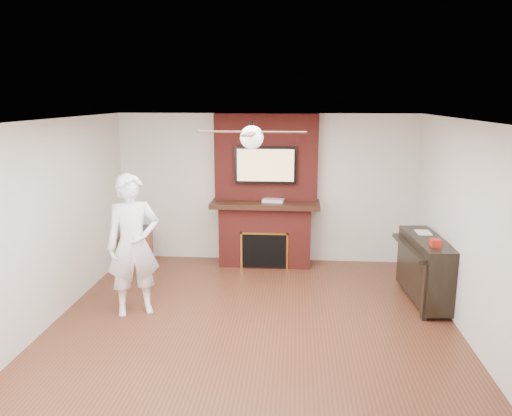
# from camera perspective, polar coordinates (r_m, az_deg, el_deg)

# --- Properties ---
(room_shell) EXTENTS (5.36, 5.86, 2.86)m
(room_shell) POSITION_cam_1_polar(r_m,az_deg,el_deg) (5.75, -0.47, -2.61)
(room_shell) COLOR #4D2516
(room_shell) RESTS_ON ground
(fireplace) EXTENTS (1.78, 0.64, 2.50)m
(fireplace) POSITION_cam_1_polar(r_m,az_deg,el_deg) (8.28, 1.10, 0.27)
(fireplace) COLOR maroon
(fireplace) RESTS_ON ground
(tv) EXTENTS (1.00, 0.08, 0.60)m
(tv) POSITION_cam_1_polar(r_m,az_deg,el_deg) (8.12, 1.10, 4.93)
(tv) COLOR black
(tv) RESTS_ON fireplace
(ceiling_fan) EXTENTS (1.21, 1.21, 0.31)m
(ceiling_fan) POSITION_cam_1_polar(r_m,az_deg,el_deg) (5.57, -0.49, 8.19)
(ceiling_fan) COLOR black
(ceiling_fan) RESTS_ON room_shell
(person) EXTENTS (0.80, 0.68, 1.83)m
(person) POSITION_cam_1_polar(r_m,az_deg,el_deg) (6.56, -13.85, -4.13)
(person) COLOR white
(person) RESTS_ON ground
(side_table) EXTENTS (0.63, 0.63, 0.59)m
(side_table) POSITION_cam_1_polar(r_m,az_deg,el_deg) (8.81, -13.42, -4.17)
(side_table) COLOR brown
(side_table) RESTS_ON ground
(piano) EXTENTS (0.61, 1.40, 0.99)m
(piano) POSITION_cam_1_polar(r_m,az_deg,el_deg) (7.24, 18.78, -6.46)
(piano) COLOR black
(piano) RESTS_ON ground
(cable_box) EXTENTS (0.36, 0.24, 0.05)m
(cable_box) POSITION_cam_1_polar(r_m,az_deg,el_deg) (8.16, 1.97, 0.86)
(cable_box) COLOR silver
(cable_box) RESTS_ON fireplace
(candle_orange) EXTENTS (0.07, 0.07, 0.10)m
(candle_orange) POSITION_cam_1_polar(r_m,az_deg,el_deg) (8.33, 0.34, -6.40)
(candle_orange) COLOR #F3A91C
(candle_orange) RESTS_ON ground
(candle_green) EXTENTS (0.08, 0.08, 0.08)m
(candle_green) POSITION_cam_1_polar(r_m,az_deg,el_deg) (8.31, 0.55, -6.51)
(candle_green) COLOR #4E913A
(candle_green) RESTS_ON ground
(candle_cream) EXTENTS (0.08, 0.08, 0.11)m
(candle_cream) POSITION_cam_1_polar(r_m,az_deg,el_deg) (8.34, 1.07, -6.35)
(candle_cream) COLOR beige
(candle_cream) RESTS_ON ground
(candle_blue) EXTENTS (0.06, 0.06, 0.09)m
(candle_blue) POSITION_cam_1_polar(r_m,az_deg,el_deg) (8.35, 2.86, -6.42)
(candle_blue) COLOR teal
(candle_blue) RESTS_ON ground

